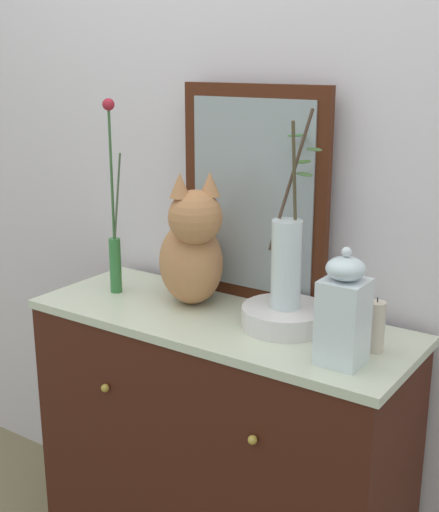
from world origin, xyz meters
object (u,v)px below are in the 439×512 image
object	(u,v)px
vase_slim_green	(115,233)
sideboard	(219,458)
mirror_leaning	(254,195)
bowl_porcelain	(285,317)
cat_sitting	(192,249)
vase_glass_clear	(287,258)
candle_pillar	(376,327)
jar_lidded_porcelain	(343,312)

from	to	relation	value
vase_slim_green	sideboard	bearing A→B (deg)	-0.65
mirror_leaning	bowl_porcelain	bearing A→B (deg)	-37.29
sideboard	cat_sitting	bearing A→B (deg)	159.82
mirror_leaning	bowl_porcelain	distance (m)	0.38
cat_sitting	vase_glass_clear	xyz separation A→B (m)	(0.32, -0.01, 0.03)
cat_sitting	vase_glass_clear	bearing A→B (deg)	-0.99
vase_slim_green	candle_pillar	distance (m)	0.85
vase_slim_green	vase_glass_clear	size ratio (longest dim) A/B	1.12
vase_glass_clear	vase_slim_green	bearing A→B (deg)	-176.27
bowl_porcelain	jar_lidded_porcelain	world-z (taller)	jar_lidded_porcelain
cat_sitting	candle_pillar	xyz separation A→B (m)	(0.58, -0.02, -0.10)
jar_lidded_porcelain	mirror_leaning	bearing A→B (deg)	146.83
mirror_leaning	vase_glass_clear	xyz separation A→B (m)	(0.20, -0.15, -0.12)
mirror_leaning	candle_pillar	world-z (taller)	mirror_leaning
sideboard	bowl_porcelain	xyz separation A→B (m)	(0.19, 0.04, 0.48)
mirror_leaning	vase_slim_green	bearing A→B (deg)	-154.31
sideboard	candle_pillar	size ratio (longest dim) A/B	7.85
cat_sitting	vase_slim_green	world-z (taller)	vase_slim_green
cat_sitting	jar_lidded_porcelain	distance (m)	0.56
sideboard	candle_pillar	world-z (taller)	candle_pillar
sideboard	vase_glass_clear	size ratio (longest dim) A/B	2.12
mirror_leaning	candle_pillar	bearing A→B (deg)	-19.80
candle_pillar	sideboard	bearing A→B (deg)	-177.11
jar_lidded_porcelain	vase_slim_green	bearing A→B (deg)	173.59
vase_glass_clear	cat_sitting	bearing A→B (deg)	179.01
sideboard	cat_sitting	size ratio (longest dim) A/B	2.78
bowl_porcelain	jar_lidded_porcelain	distance (m)	0.28
vase_slim_green	jar_lidded_porcelain	size ratio (longest dim) A/B	2.05
mirror_leaning	vase_slim_green	world-z (taller)	mirror_leaning
mirror_leaning	vase_glass_clear	size ratio (longest dim) A/B	1.20
mirror_leaning	candle_pillar	distance (m)	0.55
sideboard	vase_slim_green	world-z (taller)	vase_slim_green
sideboard	vase_slim_green	size ratio (longest dim) A/B	1.89
bowl_porcelain	jar_lidded_porcelain	size ratio (longest dim) A/B	0.82
bowl_porcelain	candle_pillar	xyz separation A→B (m)	(0.27, -0.02, 0.04)
vase_slim_green	mirror_leaning	bearing A→B (deg)	25.69
jar_lidded_porcelain	candle_pillar	distance (m)	0.13
jar_lidded_porcelain	bowl_porcelain	bearing A→B (deg)	150.74
bowl_porcelain	vase_glass_clear	world-z (taller)	vase_glass_clear
mirror_leaning	candle_pillar	size ratio (longest dim) A/B	4.47
bowl_porcelain	vase_slim_green	bearing A→B (deg)	-176.48
vase_slim_green	jar_lidded_porcelain	world-z (taller)	vase_slim_green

